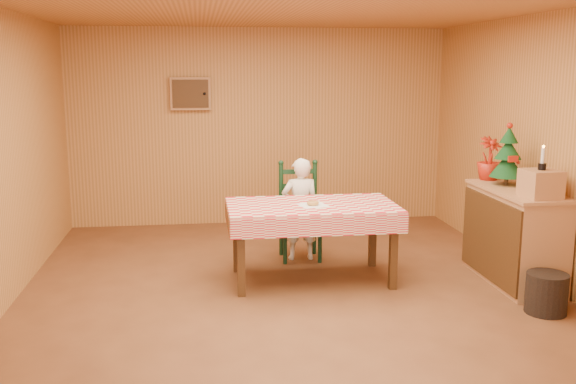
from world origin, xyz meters
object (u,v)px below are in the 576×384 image
object	(u,v)px
dining_table	(312,213)
christmas_tree	(508,157)
ladder_chair	(299,213)
seated_child	(300,209)
storage_bin	(546,293)
shelf_unit	(514,236)
crate	(541,184)

from	to	relation	value
dining_table	christmas_tree	world-z (taller)	christmas_tree
ladder_chair	seated_child	world-z (taller)	seated_child
christmas_tree	storage_bin	bearing A→B (deg)	-95.71
dining_table	ladder_chair	size ratio (longest dim) A/B	1.53
dining_table	shelf_unit	world-z (taller)	shelf_unit
dining_table	shelf_unit	bearing A→B (deg)	-9.53
ladder_chair	christmas_tree	xyz separation A→B (m)	(1.95, -0.86, 0.71)
seated_child	crate	distance (m)	2.49
dining_table	christmas_tree	xyz separation A→B (m)	(1.95, -0.08, 0.52)
ladder_chair	christmas_tree	distance (m)	2.25
christmas_tree	storage_bin	world-z (taller)	christmas_tree
shelf_unit	storage_bin	size ratio (longest dim) A/B	3.53
christmas_tree	shelf_unit	bearing A→B (deg)	-91.98
storage_bin	ladder_chair	bearing A→B (deg)	133.80
ladder_chair	shelf_unit	distance (m)	2.24
christmas_tree	dining_table	bearing A→B (deg)	177.75
dining_table	seated_child	xyz separation A→B (m)	(0.00, 0.73, -0.13)
dining_table	seated_child	distance (m)	0.74
ladder_chair	shelf_unit	size ratio (longest dim) A/B	0.87
crate	christmas_tree	distance (m)	0.67
crate	dining_table	bearing A→B (deg)	159.60
seated_child	crate	world-z (taller)	crate
shelf_unit	christmas_tree	world-z (taller)	christmas_tree
dining_table	seated_child	world-z (taller)	seated_child
ladder_chair	seated_child	size ratio (longest dim) A/B	0.96
seated_child	christmas_tree	xyz separation A→B (m)	(1.95, -0.81, 0.65)
dining_table	shelf_unit	distance (m)	1.99
ladder_chair	crate	size ratio (longest dim) A/B	3.60
crate	storage_bin	world-z (taller)	crate
crate	storage_bin	bearing A→B (deg)	-104.42
shelf_unit	christmas_tree	bearing A→B (deg)	88.02
dining_table	storage_bin	world-z (taller)	dining_table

